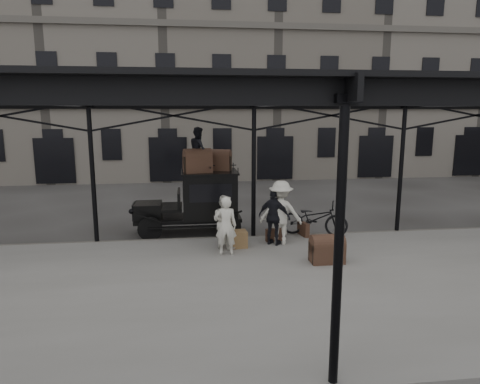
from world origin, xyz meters
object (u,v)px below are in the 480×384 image
(porter_left, at_px, (226,226))
(steamer_trunk_platform, at_px, (327,251))
(taxi, at_px, (200,199))
(steamer_trunk_roof_near, at_px, (198,162))
(porter_official, at_px, (274,217))
(bicycle, at_px, (314,218))

(porter_left, xyz_separation_m, steamer_trunk_platform, (2.65, -0.99, -0.52))
(taxi, height_order, steamer_trunk_platform, taxi)
(taxi, distance_m, steamer_trunk_roof_near, 1.33)
(porter_official, relative_size, bicycle, 0.80)
(porter_official, relative_size, steamer_trunk_roof_near, 1.93)
(steamer_trunk_platform, bearing_deg, taxi, 130.70)
(porter_left, bearing_deg, steamer_trunk_platform, 165.27)
(taxi, xyz_separation_m, steamer_trunk_platform, (3.27, -3.77, -0.73))
(taxi, height_order, steamer_trunk_roof_near, steamer_trunk_roof_near)
(bicycle, xyz_separation_m, steamer_trunk_platform, (-0.41, -2.54, -0.25))
(porter_official, relative_size, steamer_trunk_platform, 1.97)
(bicycle, height_order, steamer_trunk_platform, bicycle)
(bicycle, relative_size, steamer_trunk_roof_near, 2.41)
(porter_official, bearing_deg, steamer_trunk_platform, 157.09)
(porter_left, relative_size, steamer_trunk_platform, 1.90)
(porter_left, relative_size, porter_official, 0.97)
(bicycle, bearing_deg, steamer_trunk_roof_near, 95.57)
(porter_official, bearing_deg, porter_left, 59.69)
(taxi, distance_m, bicycle, 3.91)
(taxi, relative_size, steamer_trunk_roof_near, 4.04)
(porter_official, xyz_separation_m, steamer_trunk_roof_near, (-2.25, 1.80, 1.49))
(taxi, relative_size, porter_official, 2.09)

